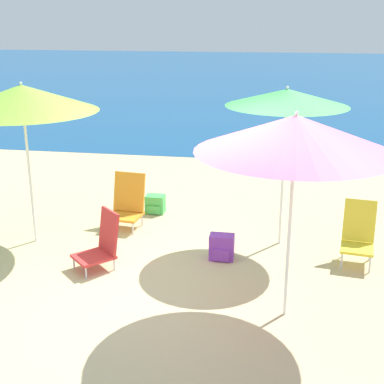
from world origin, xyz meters
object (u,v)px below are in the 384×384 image
Objects in this scene: beach_chair_yellow at (358,233)px; beach_chair_red at (102,243)px; beach_umbrella_lime at (22,98)px; backpack_green at (155,204)px; beach_umbrella_green at (287,98)px; beach_umbrella_pink at (295,134)px; beach_chair_orange at (127,202)px; backpack_purple at (222,247)px; seagull at (269,161)px.

beach_chair_red is (-3.35, -0.75, -0.07)m from beach_chair_yellow.
beach_umbrella_lime reaches higher than backpack_green.
beach_umbrella_pink is at bearing -87.48° from beach_umbrella_green.
beach_chair_orange is 0.76m from backpack_green.
beach_umbrella_green is 7.36× the size of backpack_green.
beach_umbrella_pink is (3.66, -1.47, -0.06)m from beach_umbrella_lime.
beach_umbrella_lime is at bearing 176.70° from backpack_purple.
beach_umbrella_lime is 2.24m from beach_chair_orange.
beach_umbrella_green is at bearing 92.52° from beach_umbrella_pink.
beach_umbrella_green is at bearing -85.99° from seagull.
backpack_purple is at bearing -95.59° from seagull.
beach_umbrella_green is at bearing 8.38° from beach_umbrella_lime.
beach_umbrella_green reaches higher than beach_chair_red.
backpack_purple is at bearing 61.90° from beach_chair_red.
seagull is (3.27, 4.74, -1.97)m from beach_umbrella_lime.
backpack_purple is 4.92m from seagull.
beach_chair_red reaches higher than seagull.
beach_umbrella_green is at bearing 41.54° from backpack_purple.
beach_chair_orange is 1.90m from backpack_purple.
beach_chair_orange reaches higher than beach_chair_red.
beach_umbrella_pink is at bearing -21.87° from beach_umbrella_lime.
backpack_purple reaches higher than seagull.
beach_umbrella_green is 2.22m from backpack_purple.
beach_umbrella_pink is 2.46m from beach_chair_yellow.
beach_chair_yellow is (0.95, 1.56, -1.65)m from beach_umbrella_pink.
beach_umbrella_lime reaches higher than beach_umbrella_pink.
beach_chair_red is 2.48× the size of backpack_green.
seagull is at bearing 61.07° from backpack_green.
beach_umbrella_green is 2.97m from beach_chair_orange.
beach_umbrella_green is 0.98× the size of beach_umbrella_lime.
backpack_green is (-2.19, 2.94, -1.90)m from beach_umbrella_pink.
beach_chair_orange is at bearing 34.57° from beach_umbrella_lime.
beach_umbrella_lime is 3.41m from backpack_purple.
beach_chair_yellow reaches higher than backpack_green.
beach_chair_orange is at bearing -113.69° from backpack_green.
seagull is at bearing 68.06° from beach_chair_orange.
beach_umbrella_green is 3.61m from beach_umbrella_lime.
beach_umbrella_lime is 3.94m from beach_umbrella_pink.
beach_chair_orange reaches higher than seagull.
backpack_green is at bearing 163.99° from beach_chair_yellow.
beach_umbrella_pink is 2.97× the size of beach_chair_red.
beach_umbrella_green is 2.00m from beach_umbrella_pink.
beach_umbrella_green reaches higher than beach_chair_orange.
beach_umbrella_green reaches higher than beach_chair_yellow.
beach_umbrella_lime is 2.82× the size of beach_chair_yellow.
beach_chair_orange is 3.14× the size of seagull.
backpack_green is at bearing 72.45° from beach_chair_orange.
beach_umbrella_lime reaches higher than beach_chair_red.
beach_chair_orange is 2.38× the size of backpack_purple.
beach_umbrella_green is at bearing -0.75° from beach_chair_orange.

